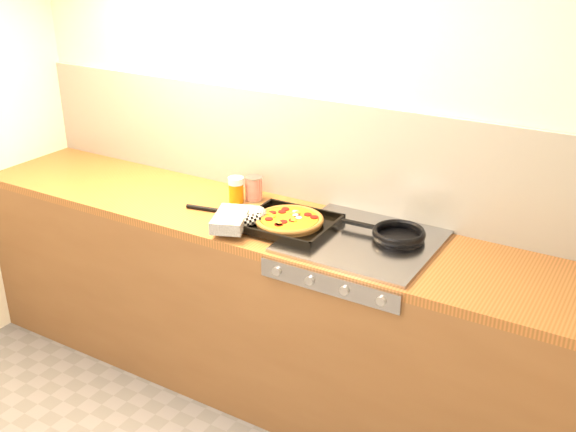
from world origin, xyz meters
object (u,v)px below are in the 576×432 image
Objects in this scene: frying_pan at (398,234)px; juice_glass at (236,190)px; pizza_on_tray at (274,220)px; tomato_can at (254,188)px.

juice_glass reaches higher than frying_pan.
juice_glass is (-0.31, 0.17, 0.02)m from pizza_on_tray.
tomato_can is at bearing 173.93° from frying_pan.
tomato_can is at bearing 137.79° from pizza_on_tray.
tomato_can reaches higher than frying_pan.
frying_pan is 0.83m from juice_glass.
tomato_can is 0.09m from juice_glass.
pizza_on_tray is 4.28× the size of tomato_can.
juice_glass reaches higher than tomato_can.
pizza_on_tray is 4.07× the size of juice_glass.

